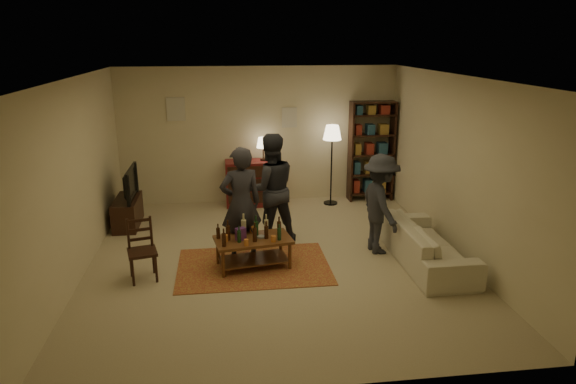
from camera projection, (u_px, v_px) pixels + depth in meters
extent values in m
plane|color=#C6B793|center=(276.00, 259.00, 7.75)|extent=(6.00, 6.00, 0.00)
plane|color=beige|center=(259.00, 135.00, 10.21)|extent=(5.50, 0.00, 5.50)
plane|color=beige|center=(76.00, 180.00, 7.02)|extent=(0.00, 6.00, 6.00)
plane|color=beige|center=(457.00, 167.00, 7.70)|extent=(0.00, 6.00, 6.00)
plane|color=beige|center=(311.00, 259.00, 4.51)|extent=(5.50, 0.00, 5.50)
plane|color=white|center=(274.00, 77.00, 6.97)|extent=(6.00, 6.00, 0.00)
cube|color=beige|center=(176.00, 109.00, 9.84)|extent=(0.35, 0.03, 0.45)
cube|color=beige|center=(289.00, 117.00, 10.17)|extent=(0.30, 0.03, 0.40)
cube|color=maroon|center=(254.00, 266.00, 7.51)|extent=(2.20, 1.50, 0.01)
cube|color=brown|center=(253.00, 240.00, 7.39)|extent=(1.17, 0.76, 0.04)
cube|color=brown|center=(253.00, 259.00, 7.48)|extent=(1.05, 0.65, 0.02)
cylinder|color=brown|center=(223.00, 265.00, 7.10)|extent=(0.05, 0.05, 0.40)
cylinder|color=brown|center=(290.00, 256.00, 7.37)|extent=(0.05, 0.05, 0.40)
cylinder|color=brown|center=(218.00, 252.00, 7.53)|extent=(0.05, 0.05, 0.40)
cylinder|color=brown|center=(281.00, 244.00, 7.80)|extent=(0.05, 0.05, 0.40)
cylinder|color=orange|center=(226.00, 238.00, 7.26)|extent=(0.07, 0.07, 0.10)
cylinder|color=orange|center=(246.00, 242.00, 7.12)|extent=(0.07, 0.07, 0.09)
cylinder|color=orange|center=(252.00, 229.00, 7.58)|extent=(0.07, 0.07, 0.11)
cylinder|color=orange|center=(273.00, 239.00, 7.25)|extent=(0.07, 0.07, 0.09)
cube|color=#703798|center=(240.00, 233.00, 7.32)|extent=(0.17, 0.14, 0.18)
cylinder|color=gray|center=(261.00, 237.00, 7.39)|extent=(0.12, 0.12, 0.03)
cube|color=black|center=(142.00, 252.00, 7.00)|extent=(0.46, 0.46, 0.04)
cylinder|color=black|center=(133.00, 272.00, 6.88)|extent=(0.04, 0.04, 0.40)
cylinder|color=black|center=(156.00, 269.00, 6.98)|extent=(0.04, 0.04, 0.40)
cylinder|color=black|center=(131.00, 263.00, 7.15)|extent=(0.04, 0.04, 0.40)
cylinder|color=black|center=(153.00, 260.00, 7.25)|extent=(0.04, 0.04, 0.40)
cube|color=black|center=(140.00, 232.00, 7.07)|extent=(0.31, 0.10, 0.45)
cube|color=black|center=(128.00, 212.00, 9.09)|extent=(0.40, 1.00, 0.50)
imported|color=black|center=(126.00, 183.00, 8.94)|extent=(0.13, 0.97, 0.56)
cube|color=maroon|center=(251.00, 183.00, 10.18)|extent=(1.00, 0.48, 0.90)
cube|color=black|center=(252.00, 198.00, 10.01)|extent=(0.92, 0.02, 0.22)
cube|color=black|center=(252.00, 185.00, 9.93)|extent=(0.92, 0.02, 0.22)
cube|color=black|center=(252.00, 172.00, 9.86)|extent=(0.92, 0.02, 0.22)
cylinder|color=black|center=(263.00, 160.00, 10.08)|extent=(0.12, 0.12, 0.04)
cylinder|color=black|center=(263.00, 153.00, 10.04)|extent=(0.02, 0.02, 0.22)
cone|color=#FFE5B2|center=(263.00, 143.00, 9.98)|extent=(0.26, 0.26, 0.20)
cube|color=black|center=(351.00, 152.00, 10.33)|extent=(0.04, 0.34, 2.00)
cube|color=black|center=(392.00, 151.00, 10.43)|extent=(0.04, 0.34, 2.00)
cube|color=black|center=(369.00, 192.00, 10.63)|extent=(0.90, 0.34, 0.03)
cube|color=black|center=(370.00, 173.00, 10.51)|extent=(0.90, 0.34, 0.03)
cube|color=black|center=(371.00, 154.00, 10.39)|extent=(0.90, 0.34, 0.03)
cube|color=black|center=(372.00, 135.00, 10.28)|extent=(0.90, 0.34, 0.03)
cube|color=black|center=(373.00, 115.00, 10.16)|extent=(0.90, 0.34, 0.03)
cube|color=black|center=(374.00, 102.00, 10.09)|extent=(0.90, 0.34, 0.03)
cube|color=maroon|center=(356.00, 186.00, 10.55)|extent=(0.12, 0.22, 0.26)
cube|color=navy|center=(367.00, 185.00, 10.58)|extent=(0.15, 0.22, 0.26)
cube|color=olive|center=(380.00, 185.00, 10.61)|extent=(0.18, 0.22, 0.26)
cube|color=navy|center=(356.00, 167.00, 10.43)|extent=(0.12, 0.22, 0.24)
cube|color=olive|center=(368.00, 167.00, 10.46)|extent=(0.15, 0.22, 0.24)
cube|color=maroon|center=(381.00, 167.00, 10.50)|extent=(0.18, 0.22, 0.24)
cube|color=olive|center=(357.00, 149.00, 10.32)|extent=(0.12, 0.22, 0.22)
cube|color=maroon|center=(369.00, 148.00, 10.35)|extent=(0.15, 0.22, 0.22)
cube|color=navy|center=(382.00, 148.00, 10.39)|extent=(0.18, 0.22, 0.22)
cube|color=maroon|center=(358.00, 129.00, 10.21)|extent=(0.12, 0.22, 0.20)
cube|color=navy|center=(370.00, 129.00, 10.24)|extent=(0.15, 0.22, 0.20)
cube|color=olive|center=(383.00, 129.00, 10.27)|extent=(0.18, 0.22, 0.20)
cube|color=navy|center=(359.00, 110.00, 10.10)|extent=(0.12, 0.22, 0.18)
cube|color=olive|center=(371.00, 110.00, 10.13)|extent=(0.15, 0.22, 0.18)
cube|color=maroon|center=(384.00, 109.00, 10.16)|extent=(0.18, 0.22, 0.18)
cylinder|color=black|center=(330.00, 203.00, 10.36)|extent=(0.28, 0.28, 0.03)
cylinder|color=black|center=(331.00, 170.00, 10.16)|extent=(0.03, 0.03, 1.41)
cone|color=#FFE5B2|center=(332.00, 132.00, 9.95)|extent=(0.36, 0.36, 0.28)
imported|color=beige|center=(427.00, 244.00, 7.56)|extent=(0.81, 2.08, 0.61)
imported|color=#27262D|center=(241.00, 204.00, 7.58)|extent=(0.70, 0.54, 1.72)
imported|color=#26272E|center=(270.00, 189.00, 8.20)|extent=(0.97, 0.82, 1.79)
imported|color=#2A2B32|center=(380.00, 204.00, 7.84)|extent=(0.69, 1.06, 1.55)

